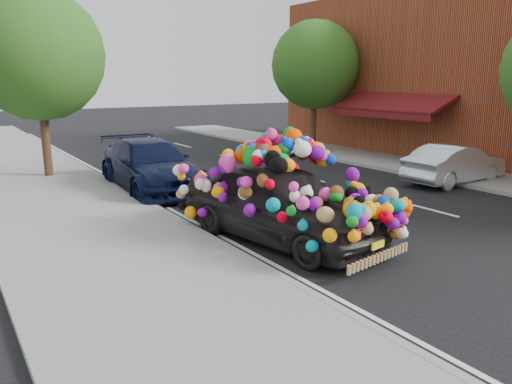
% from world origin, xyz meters
% --- Properties ---
extents(ground, '(100.00, 100.00, 0.00)m').
position_xyz_m(ground, '(0.00, 0.00, 0.00)').
color(ground, black).
rests_on(ground, ground).
extents(sidewalk, '(4.00, 60.00, 0.12)m').
position_xyz_m(sidewalk, '(-4.30, 0.00, 0.06)').
color(sidewalk, gray).
rests_on(sidewalk, ground).
extents(kerb, '(0.15, 60.00, 0.13)m').
position_xyz_m(kerb, '(-2.35, 0.00, 0.07)').
color(kerb, gray).
rests_on(kerb, ground).
extents(footpath_far, '(3.00, 40.00, 0.12)m').
position_xyz_m(footpath_far, '(8.20, 3.00, 0.06)').
color(footpath_far, gray).
rests_on(footpath_far, ground).
extents(lane_markings, '(6.00, 50.00, 0.01)m').
position_xyz_m(lane_markings, '(3.60, 0.00, 0.01)').
color(lane_markings, silver).
rests_on(lane_markings, ground).
extents(tree_near_sidewalk, '(4.20, 4.20, 6.13)m').
position_xyz_m(tree_near_sidewalk, '(-3.80, 9.50, 4.02)').
color(tree_near_sidewalk, '#332114').
rests_on(tree_near_sidewalk, ground).
extents(tree_far_b, '(4.00, 4.00, 5.90)m').
position_xyz_m(tree_far_b, '(8.00, 10.00, 3.89)').
color(tree_far_b, '#332114').
rests_on(tree_far_b, ground).
extents(plush_art_car, '(3.04, 5.21, 2.25)m').
position_xyz_m(plush_art_car, '(-1.07, -0.05, 1.16)').
color(plush_art_car, black).
rests_on(plush_art_car, ground).
extents(navy_sedan, '(2.29, 5.20, 1.48)m').
position_xyz_m(navy_sedan, '(-1.51, 6.06, 0.74)').
color(navy_sedan, black).
rests_on(navy_sedan, ground).
extents(silver_hatchback, '(3.84, 1.44, 1.25)m').
position_xyz_m(silver_hatchback, '(7.00, 1.63, 0.63)').
color(silver_hatchback, silver).
rests_on(silver_hatchback, ground).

